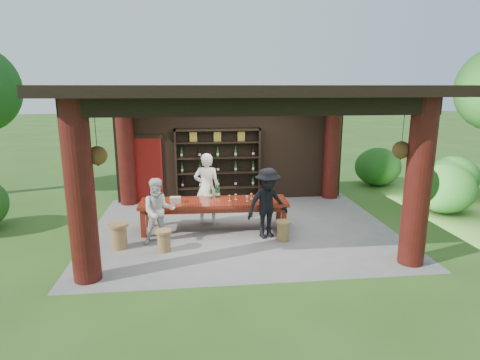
{
  "coord_description": "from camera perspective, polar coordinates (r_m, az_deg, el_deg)",
  "views": [
    {
      "loc": [
        -1.13,
        -9.48,
        3.49
      ],
      "look_at": [
        0.0,
        0.4,
        1.15
      ],
      "focal_mm": 30.0,
      "sensor_mm": 36.0,
      "label": 1
    }
  ],
  "objects": [
    {
      "name": "pavilion",
      "position": [
        10.06,
        -0.09,
        5.48
      ],
      "size": [
        7.5,
        6.0,
        3.6
      ],
      "color": "slate",
      "rests_on": "ground"
    },
    {
      "name": "napkin_basket",
      "position": [
        9.76,
        -9.17,
        -2.8
      ],
      "size": [
        0.27,
        0.19,
        0.14
      ],
      "primitive_type": "cube",
      "rotation": [
        0.0,
        0.0,
        -0.03
      ],
      "color": "#BF6672",
      "rests_on": "tasting_table"
    },
    {
      "name": "stool_near_right",
      "position": [
        9.36,
        6.15,
        -7.1
      ],
      "size": [
        0.36,
        0.36,
        0.47
      ],
      "rotation": [
        0.0,
        0.0,
        0.04
      ],
      "color": "brown",
      "rests_on": "ground"
    },
    {
      "name": "table_glasses",
      "position": [
        9.85,
        0.67,
        -2.45
      ],
      "size": [
        0.81,
        0.28,
        0.15
      ],
      "color": "silver",
      "rests_on": "tasting_table"
    },
    {
      "name": "guest_woman",
      "position": [
        9.18,
        -11.5,
        -4.36
      ],
      "size": [
        0.82,
        0.7,
        1.51
      ],
      "primitive_type": "imported",
      "rotation": [
        0.0,
        0.0,
        0.18
      ],
      "color": "silver",
      "rests_on": "ground"
    },
    {
      "name": "stool_near_left",
      "position": [
        8.88,
        -10.79,
        -8.39
      ],
      "size": [
        0.36,
        0.36,
        0.47
      ],
      "rotation": [
        0.0,
        0.0,
        -0.4
      ],
      "color": "brown",
      "rests_on": "ground"
    },
    {
      "name": "ground",
      "position": [
        10.16,
        0.26,
        -6.84
      ],
      "size": [
        90.0,
        90.0,
        0.0
      ],
      "primitive_type": "plane",
      "color": "#2D5119",
      "rests_on": "ground"
    },
    {
      "name": "stool_far_left",
      "position": [
        9.26,
        -16.84,
        -7.49
      ],
      "size": [
        0.43,
        0.43,
        0.57
      ],
      "rotation": [
        0.0,
        0.0,
        -0.12
      ],
      "color": "brown",
      "rests_on": "ground"
    },
    {
      "name": "shrubs",
      "position": [
        11.23,
        14.14,
        -2.3
      ],
      "size": [
        15.17,
        8.53,
        1.36
      ],
      "color": "#194C14",
      "rests_on": "ground"
    },
    {
      "name": "tasting_table",
      "position": [
        9.87,
        -3.72,
        -3.6
      ],
      "size": [
        3.61,
        1.03,
        0.75
      ],
      "rotation": [
        0.0,
        0.0,
        -0.03
      ],
      "color": "#5C1E0D",
      "rests_on": "ground"
    },
    {
      "name": "table_bottles",
      "position": [
        10.09,
        -3.54,
        -1.63
      ],
      "size": [
        0.28,
        0.16,
        0.31
      ],
      "color": "#194C1E",
      "rests_on": "tasting_table"
    },
    {
      "name": "host",
      "position": [
        10.35,
        -4.72,
        -1.19
      ],
      "size": [
        0.75,
        0.58,
        1.84
      ],
      "primitive_type": "imported",
      "rotation": [
        0.0,
        0.0,
        2.92
      ],
      "color": "white",
      "rests_on": "ground"
    },
    {
      "name": "guest_man",
      "position": [
        9.34,
        3.93,
        -3.32
      ],
      "size": [
        1.23,
        0.97,
        1.66
      ],
      "primitive_type": "imported",
      "rotation": [
        0.0,
        0.0,
        0.38
      ],
      "color": "black",
      "rests_on": "ground"
    },
    {
      "name": "trees",
      "position": [
        11.59,
        19.03,
        11.93
      ],
      "size": [
        21.22,
        10.95,
        4.8
      ],
      "color": "#3F2819",
      "rests_on": "ground"
    },
    {
      "name": "wine_shelf",
      "position": [
        12.18,
        -3.16,
        2.06
      ],
      "size": [
        2.56,
        0.39,
        2.26
      ],
      "color": "black",
      "rests_on": "ground"
    }
  ]
}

